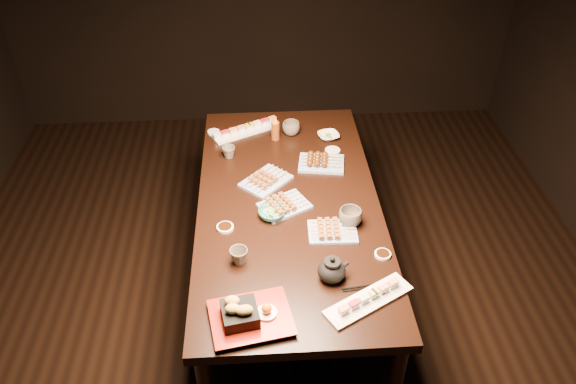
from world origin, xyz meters
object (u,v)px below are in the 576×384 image
(teacup_far_right, at_px, (291,128))
(yakitori_plate_right, at_px, (333,228))
(edamame_bowl_cream, at_px, (328,136))
(tempura_tray, at_px, (251,311))
(dining_table, at_px, (289,256))
(edamame_bowl_green, at_px, (272,214))
(sushi_platter_near, at_px, (369,298))
(sushi_platter_far, at_px, (245,128))
(teacup_mid_right, at_px, (350,217))
(teacup_near_left, at_px, (239,256))
(yakitori_plate_center, at_px, (284,202))
(yakitori_plate_left, at_px, (266,178))
(condiment_bottle, at_px, (275,128))
(teapot, at_px, (332,268))
(teacup_far_left, at_px, (229,152))

(teacup_far_right, bearing_deg, yakitori_plate_right, -81.43)
(edamame_bowl_cream, relative_size, tempura_tray, 0.38)
(dining_table, height_order, edamame_bowl_green, edamame_bowl_green)
(sushi_platter_near, relative_size, tempura_tray, 1.25)
(sushi_platter_far, relative_size, teacup_mid_right, 3.65)
(teacup_mid_right, bearing_deg, teacup_near_left, -156.95)
(edamame_bowl_green, relative_size, teacup_far_right, 1.30)
(sushi_platter_far, distance_m, yakitori_plate_center, 0.74)
(yakitori_plate_left, relative_size, condiment_bottle, 1.65)
(yakitori_plate_left, bearing_deg, sushi_platter_near, -111.46)
(edamame_bowl_green, height_order, teapot, teapot)
(teacup_far_right, bearing_deg, sushi_platter_far, 171.08)
(sushi_platter_near, bearing_deg, condiment_bottle, 74.60)
(edamame_bowl_cream, height_order, teacup_far_left, teacup_far_left)
(teacup_far_left, bearing_deg, teacup_near_left, -85.77)
(teacup_near_left, distance_m, condiment_bottle, 1.02)
(yakitori_plate_left, height_order, condiment_bottle, condiment_bottle)
(teacup_mid_right, bearing_deg, teapot, -110.99)
(teacup_far_left, bearing_deg, teapot, -64.53)
(dining_table, xyz_separation_m, yakitori_plate_left, (-0.11, 0.16, 0.41))
(dining_table, xyz_separation_m, sushi_platter_near, (0.28, -0.67, 0.40))
(dining_table, relative_size, teacup_near_left, 22.34)
(teapot, bearing_deg, edamame_bowl_cream, 63.72)
(teacup_mid_right, distance_m, condiment_bottle, 0.84)
(teacup_far_right, height_order, condiment_bottle, condiment_bottle)
(sushi_platter_far, height_order, condiment_bottle, condiment_bottle)
(yakitori_plate_center, xyz_separation_m, tempura_tray, (-0.17, -0.70, 0.03))
(sushi_platter_near, height_order, teacup_far_right, teacup_far_right)
(edamame_bowl_cream, bearing_deg, teacup_far_right, 164.78)
(teacup_far_left, bearing_deg, dining_table, -53.47)
(teacup_near_left, bearing_deg, sushi_platter_near, -26.25)
(dining_table, bearing_deg, yakitori_plate_right, -56.53)
(teacup_mid_right, bearing_deg, dining_table, 145.25)
(sushi_platter_near, distance_m, edamame_bowl_cream, 1.25)
(teacup_far_left, bearing_deg, condiment_bottle, 33.45)
(dining_table, bearing_deg, teacup_mid_right, -38.30)
(sushi_platter_near, bearing_deg, teapot, 104.71)
(edamame_bowl_cream, bearing_deg, yakitori_plate_right, -95.58)
(yakitori_plate_center, relative_size, yakitori_plate_right, 1.03)
(sushi_platter_near, distance_m, teacup_mid_right, 0.48)
(yakitori_plate_center, distance_m, edamame_bowl_cream, 0.68)
(edamame_bowl_green, distance_m, tempura_tray, 0.64)
(tempura_tray, bearing_deg, sushi_platter_far, 80.28)
(teacup_mid_right, distance_m, teacup_far_left, 0.84)
(tempura_tray, bearing_deg, yakitori_plate_right, 41.62)
(sushi_platter_near, xyz_separation_m, teacup_near_left, (-0.52, 0.26, 0.01))
(teacup_near_left, height_order, condiment_bottle, condiment_bottle)
(sushi_platter_far, distance_m, teacup_far_left, 0.28)
(teacup_near_left, relative_size, condiment_bottle, 0.55)
(dining_table, distance_m, yakitori_plate_center, 0.41)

